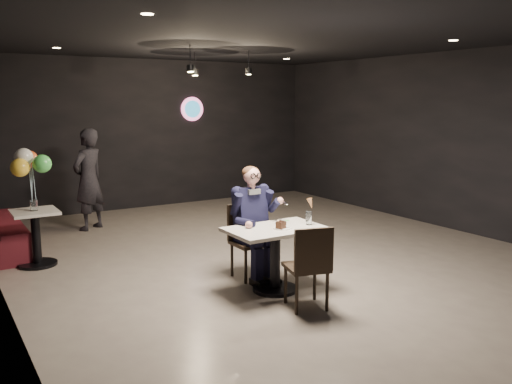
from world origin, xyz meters
TOP-DOWN VIEW (x-y plane):
  - floor at (0.00, 0.00)m, footprint 9.00×9.00m
  - wall_sign at (0.80, 4.47)m, footprint 0.50×0.06m
  - pendant_lights at (0.00, 2.00)m, footprint 1.40×1.20m
  - main_table at (-0.78, -1.09)m, footprint 1.10×0.70m
  - chair_far at (-0.78, -0.54)m, footprint 0.42×0.46m
  - chair_near at (-0.78, -1.68)m, footprint 0.53×0.55m
  - seated_man at (-0.78, -0.54)m, footprint 0.60×0.80m
  - dessert_plate at (-0.73, -1.16)m, footprint 0.21×0.21m
  - cake_slice at (-0.77, -1.19)m, footprint 0.12×0.11m
  - mint_leaf at (-0.68, -1.18)m, footprint 0.06×0.04m
  - sundae_glass at (-0.36, -1.16)m, footprint 0.07×0.07m
  - wafer_cone at (-0.33, -1.15)m, footprint 0.08×0.08m
  - booth_bench at (-3.25, 2.39)m, footprint 0.49×1.95m
  - side_table at (-2.95, 1.39)m, footprint 0.58×0.58m
  - balloon_vase at (-2.95, 1.39)m, footprint 0.10×0.10m
  - balloon_bunch at (-2.95, 1.39)m, footprint 0.43×0.43m
  - passerby at (-1.79, 3.10)m, footprint 0.75×0.68m

SIDE VIEW (x-z plane):
  - floor at x=0.00m, z-range 0.00..0.00m
  - side_table at x=-2.95m, z-range 0.00..0.72m
  - main_table at x=-0.78m, z-range 0.00..0.75m
  - chair_far at x=-0.78m, z-range 0.00..0.92m
  - chair_near at x=-0.78m, z-range 0.00..0.92m
  - booth_bench at x=-3.25m, z-range 0.00..0.98m
  - seated_man at x=-0.78m, z-range 0.00..1.44m
  - dessert_plate at x=-0.73m, z-range 0.75..0.76m
  - cake_slice at x=-0.77m, z-range 0.76..0.83m
  - balloon_vase at x=-2.95m, z-range 0.75..0.89m
  - sundae_glass at x=-0.36m, z-range 0.75..0.91m
  - mint_leaf at x=-0.68m, z-range 0.84..0.85m
  - passerby at x=-1.79m, z-range 0.00..1.72m
  - wafer_cone at x=-0.33m, z-range 0.93..1.06m
  - balloon_bunch at x=-2.95m, z-range 0.90..1.62m
  - wall_sign at x=0.80m, z-range 1.75..2.25m
  - pendant_lights at x=0.00m, z-range 2.70..3.06m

